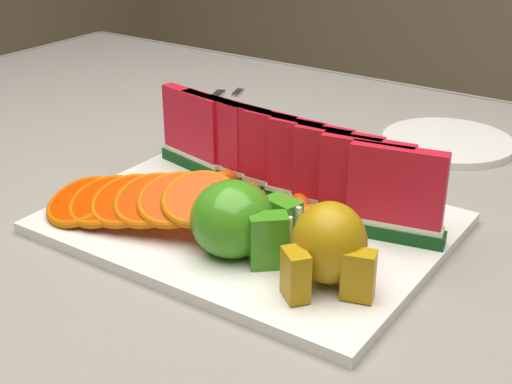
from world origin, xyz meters
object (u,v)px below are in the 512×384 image
Objects in this scene: side_plate at (448,142)px; fork at (209,105)px; platter at (250,223)px; apple_cluster at (240,221)px; pear_cluster at (329,246)px.

fork is (-0.38, -0.05, -0.00)m from side_plate.
apple_cluster reaches higher than platter.
platter is 0.42m from fork.
fork is at bearing -172.71° from side_plate.
side_plate is at bearing 95.94° from pear_cluster.
pear_cluster is (0.10, -0.00, 0.01)m from apple_cluster.
platter is 0.37m from side_plate.
platter is at bearing 153.01° from pear_cluster.
apple_cluster is (0.03, -0.06, 0.04)m from platter.
side_plate is (-0.04, 0.42, -0.05)m from pear_cluster.
fork is (-0.29, 0.31, -0.00)m from platter.
pear_cluster is 0.43m from side_plate.
side_plate is at bearing 76.14° from platter.
platter is 2.08× the size of fork.
fork is at bearing 133.69° from platter.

